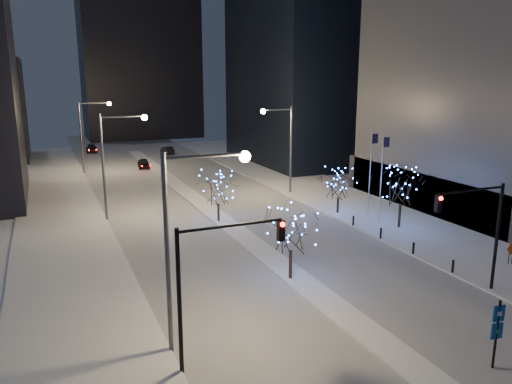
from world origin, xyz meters
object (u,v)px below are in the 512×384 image
traffic_signal_east (480,222)px  holiday_tree_median_far (218,189)px  car_far (92,149)px  street_lamp_w_mid (114,152)px  car_near (144,164)px  street_lamp_east (284,138)px  wayfinding_sign (497,327)px  car_mid (167,150)px  holiday_tree_plaza_near (401,187)px  holiday_tree_plaza_far (339,184)px  holiday_tree_median_near (291,230)px  street_lamp_w_near (188,224)px  street_lamp_w_far (88,127)px  traffic_signal_west (212,271)px  construction_sign (511,250)px

traffic_signal_east → holiday_tree_median_far: traffic_signal_east is taller
car_far → street_lamp_w_mid: bearing=-88.9°
car_near → holiday_tree_median_far: (1.00, -30.81, 2.48)m
street_lamp_east → holiday_tree_median_far: (-10.58, -7.80, -3.28)m
street_lamp_east → car_near: size_ratio=2.46×
wayfinding_sign → car_mid: bearing=95.5°
street_lamp_east → wayfinding_sign: bearing=-100.5°
holiday_tree_median_far → holiday_tree_plaza_near: (14.19, -8.21, 0.63)m
traffic_signal_east → holiday_tree_plaza_far: bearing=83.1°
street_lamp_w_mid → car_far: 45.73m
holiday_tree_median_near → street_lamp_w_near: bearing=-146.5°
traffic_signal_east → wayfinding_sign: traffic_signal_east is taller
street_lamp_w_far → traffic_signal_west: size_ratio=1.43×
street_lamp_w_far → car_far: bearing=84.5°
street_lamp_east → street_lamp_w_far: bearing=130.8°
car_near → construction_sign: 52.17m
street_lamp_w_mid → traffic_signal_east: (17.88, -26.00, -1.74)m
car_near → car_far: car_near is taller
street_lamp_w_mid → car_mid: size_ratio=2.44×
street_lamp_w_mid → traffic_signal_east: size_ratio=1.43×
holiday_tree_median_far → wayfinding_sign: 27.90m
street_lamp_east → car_far: bearing=112.0°
street_lamp_east → holiday_tree_plaza_far: street_lamp_east is taller
street_lamp_w_mid → street_lamp_east: same height
car_near → holiday_tree_median_far: size_ratio=0.87×
street_lamp_w_far → car_far: size_ratio=2.23×
traffic_signal_east → construction_sign: 7.69m
street_lamp_w_far → street_lamp_east: bearing=-49.2°
car_near → construction_sign: (16.73, -49.41, 0.48)m
street_lamp_w_far → street_lamp_w_mid: bearing=-90.0°
street_lamp_east → traffic_signal_west: street_lamp_east is taller
street_lamp_w_mid → car_far: bearing=87.5°
street_lamp_w_near → car_near: (7.44, 51.01, -5.81)m
holiday_tree_median_far → holiday_tree_plaza_far: 11.93m
street_lamp_w_far → car_near: bearing=7.7°
traffic_signal_east → car_mid: size_ratio=1.71×
traffic_signal_east → wayfinding_sign: 8.80m
street_lamp_w_far → construction_sign: street_lamp_w_far is taller
street_lamp_w_near → holiday_tree_plaza_near: bearing=27.9°
traffic_signal_west → street_lamp_w_far: bearing=90.5°
traffic_signal_west → holiday_tree_plaza_far: (19.72, 20.30, -1.71)m
street_lamp_w_mid → traffic_signal_east: 31.60m
holiday_tree_median_far → construction_sign: bearing=-49.8°
street_lamp_w_mid → wayfinding_sign: bearing=-69.0°
car_near → street_lamp_w_mid: bearing=-99.2°
holiday_tree_median_near → wayfinding_sign: (4.00, -12.98, -1.40)m
car_mid → holiday_tree_plaza_near: holiday_tree_plaza_near is taller
street_lamp_w_far → holiday_tree_plaza_far: (20.21, -31.70, -3.45)m
street_lamp_east → construction_sign: size_ratio=5.88×
traffic_signal_west → holiday_tree_median_near: traffic_signal_west is taller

